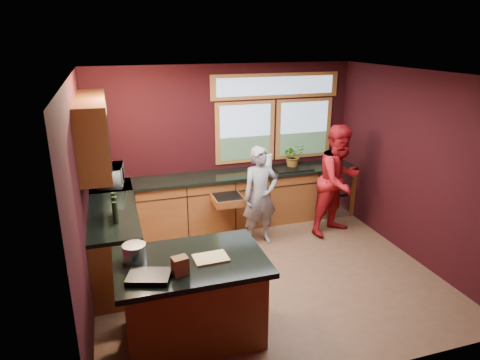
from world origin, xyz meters
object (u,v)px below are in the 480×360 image
person_red (339,180)px  cutting_board (211,258)px  island (192,298)px  person_grey (260,196)px  stock_pot (134,253)px

person_red → cutting_board: (-2.59, -1.92, 0.04)m
island → person_grey: 2.41m
cutting_board → stock_pot: stock_pot is taller
island → person_red: person_red is taller
island → cutting_board: 0.52m
person_grey → person_red: 1.35m
island → cutting_board: bearing=-14.0°
island → person_red: bearing=33.8°
island → person_grey: (1.45, 1.90, 0.30)m
person_red → stock_pot: (-3.34, -1.72, 0.12)m
person_red → person_grey: bearing=158.8°
island → stock_pot: stock_pot is taller
person_grey → cutting_board: person_grey is taller
person_grey → stock_pot: (-2.00, -1.75, 0.25)m
cutting_board → stock_pot: bearing=165.1°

